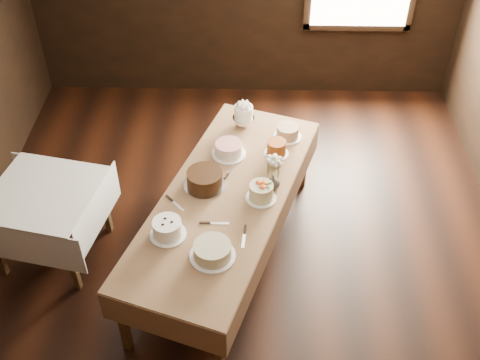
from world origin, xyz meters
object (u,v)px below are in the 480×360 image
object	(u,v)px
side_table	(44,199)
cake_server_a	(220,223)
display_table	(225,200)
cake_chocolate	(205,179)
cake_meringue	(244,116)
cake_speckled	(288,132)
cake_flowers	(261,192)
cake_server_b	(244,241)
cake_server_d	(272,184)
flower_vase	(273,182)
cake_caramel	(276,154)
cake_server_e	(178,206)
cake_cream	(212,251)
cake_lattice	(229,150)
cake_swirl	(167,229)
cake_server_c	(232,169)

from	to	relation	value
side_table	cake_server_a	xyz separation A→B (m)	(1.54, -0.36, 0.12)
display_table	cake_chocolate	size ratio (longest dim) A/B	7.28
cake_meringue	cake_speckled	size ratio (longest dim) A/B	0.90
cake_flowers	cake_chocolate	bearing A→B (deg)	162.12
side_table	cake_server_b	xyz separation A→B (m)	(1.73, -0.54, 0.12)
cake_server_b	cake_server_d	bearing A→B (deg)	164.92
cake_chocolate	cake_flowers	distance (m)	0.50
cake_flowers	flower_vase	bearing A→B (deg)	54.41
cake_meringue	cake_caramel	xyz separation A→B (m)	(0.30, -0.56, 0.01)
cake_chocolate	cake_server_e	xyz separation A→B (m)	(-0.21, -0.26, -0.06)
cake_caramel	cake_flowers	distance (m)	0.48
display_table	cake_cream	xyz separation A→B (m)	(-0.06, -0.67, 0.12)
cake_server_e	flower_vase	bearing A→B (deg)	65.41
cake_flowers	cake_server_d	size ratio (longest dim) A/B	1.08
cake_meringue	cake_lattice	distance (m)	0.47
cake_speckled	cake_server_d	distance (m)	0.68
cake_server_d	cake_server_e	xyz separation A→B (m)	(-0.78, -0.29, 0.00)
cake_speckled	cake_flowers	world-z (taller)	cake_flowers
cake_speckled	cake_swirl	size ratio (longest dim) A/B	0.93
cake_meringue	cake_server_d	size ratio (longest dim) A/B	1.01
cake_speckled	cake_server_b	world-z (taller)	cake_speckled
cake_chocolate	cake_server_d	world-z (taller)	cake_chocolate
cake_chocolate	cake_server_e	distance (m)	0.34
cake_server_e	cake_server_c	bearing A→B (deg)	96.14
cake_cream	cake_server_c	size ratio (longest dim) A/B	1.67
cake_meringue	cake_server_c	distance (m)	0.66
cake_server_d	cake_server_c	bearing A→B (deg)	135.37
display_table	cake_server_c	bearing A→B (deg)	82.18
cake_meringue	cake_swirl	distance (m)	1.56
cake_server_c	cake_server_a	bearing A→B (deg)	-164.61
display_table	cake_server_e	bearing A→B (deg)	-159.78
cake_speckled	cake_server_c	xyz separation A→B (m)	(-0.51, -0.47, -0.06)
side_table	cake_chocolate	world-z (taller)	cake_chocolate
cake_caramel	cake_server_b	size ratio (longest dim) A/B	1.07
cake_flowers	cake_server_a	distance (m)	0.45
cake_caramel	cake_server_a	world-z (taller)	cake_caramel
cake_speckled	cake_server_e	world-z (taller)	cake_speckled
cake_flowers	cake_caramel	bearing A→B (deg)	73.82
display_table	cake_server_c	distance (m)	0.35
side_table	cake_speckled	bearing A→B (deg)	20.15
cake_server_c	cake_server_e	size ratio (longest dim) A/B	1.00
side_table	cake_server_e	bearing A→B (deg)	-8.23
cake_cream	cake_server_d	xyz separation A→B (m)	(0.47, 0.82, -0.05)
cake_lattice	cake_server_b	size ratio (longest dim) A/B	1.37
cake_caramel	cake_flowers	xyz separation A→B (m)	(-0.13, -0.46, -0.04)
cake_speckled	flower_vase	bearing A→B (deg)	-102.16
cake_cream	flower_vase	world-z (taller)	flower_vase
cake_server_a	side_table	bearing A→B (deg)	166.48
cake_chocolate	cake_swirl	bearing A→B (deg)	-113.17
cake_server_a	cake_server_d	bearing A→B (deg)	47.76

